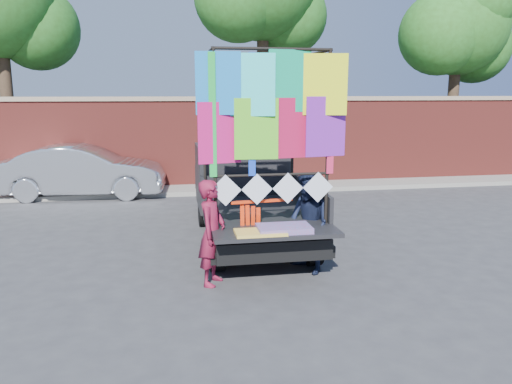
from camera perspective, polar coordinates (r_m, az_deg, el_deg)
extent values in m
plane|color=#38383A|center=(8.15, 4.47, -8.28)|extent=(90.00, 90.00, 0.00)
cube|color=maroon|center=(14.63, -2.25, 5.53)|extent=(30.00, 0.35, 2.50)
cube|color=gray|center=(14.56, -2.29, 10.63)|extent=(30.00, 0.45, 0.12)
cube|color=gray|center=(14.12, -1.83, 0.44)|extent=(30.00, 1.20, 0.12)
cylinder|color=#38281C|center=(16.29, -26.53, 9.19)|extent=(0.36, 0.36, 4.90)
sphere|color=#295E1A|center=(16.54, -23.68, 16.75)|extent=(2.40, 2.40, 2.40)
cylinder|color=#38281C|center=(15.90, 0.76, 11.34)|extent=(0.36, 0.36, 5.46)
sphere|color=#295E1A|center=(16.64, 3.75, 19.40)|extent=(2.40, 2.40, 2.40)
cylinder|color=#38281C|center=(18.26, 21.52, 9.14)|extent=(0.36, 0.36, 4.55)
sphere|color=#295E1A|center=(18.38, 22.13, 17.25)|extent=(3.20, 3.20, 3.20)
sphere|color=#295E1A|center=(19.13, 23.70, 14.91)|extent=(2.40, 2.40, 2.40)
sphere|color=#295E1A|center=(17.69, 20.28, 16.58)|extent=(2.60, 2.60, 2.60)
sphere|color=#295E1A|center=(18.12, 24.19, 19.27)|extent=(2.20, 2.20, 2.20)
cylinder|color=black|center=(10.38, -5.96, -2.10)|extent=(0.22, 0.66, 0.66)
cylinder|color=black|center=(7.80, -4.57, -6.63)|extent=(0.22, 0.66, 0.66)
cylinder|color=black|center=(10.60, 2.44, -1.77)|extent=(0.22, 0.66, 0.66)
cylinder|color=black|center=(8.09, 6.50, -6.03)|extent=(0.22, 0.66, 0.66)
cube|color=black|center=(9.09, -0.47, -2.89)|extent=(1.69, 4.18, 0.30)
cube|color=black|center=(8.31, 0.36, -2.28)|extent=(1.79, 2.29, 0.10)
cube|color=black|center=(8.15, -5.70, -1.02)|extent=(0.06, 2.29, 0.45)
cube|color=black|center=(8.45, 6.21, -0.58)|extent=(0.06, 2.29, 0.45)
cube|color=black|center=(9.34, -0.86, 0.63)|extent=(1.79, 0.06, 0.45)
cube|color=black|center=(10.27, -1.70, 1.89)|extent=(1.79, 1.59, 1.24)
cube|color=#8C9EAD|center=(9.78, -1.34, 3.76)|extent=(1.59, 0.06, 0.55)
cube|color=#8C9EAD|center=(10.97, -2.27, 3.54)|extent=(1.59, 0.10, 0.70)
cube|color=black|center=(11.38, -2.48, 1.54)|extent=(1.74, 0.89, 0.55)
cube|color=black|center=(6.98, 2.40, -4.77)|extent=(1.79, 0.55, 0.06)
cube|color=black|center=(7.31, 1.99, -7.13)|extent=(1.84, 0.15, 0.18)
cylinder|color=black|center=(6.96, -4.74, 5.83)|extent=(0.05, 0.05, 2.49)
cylinder|color=black|center=(9.03, -5.95, 7.07)|extent=(0.05, 0.05, 2.49)
cylinder|color=black|center=(7.29, 8.21, 6.00)|extent=(0.05, 0.05, 2.49)
cylinder|color=black|center=(9.29, 4.21, 7.22)|extent=(0.05, 0.05, 2.49)
cylinder|color=black|center=(7.07, 1.96, 16.04)|extent=(1.69, 0.04, 0.04)
cylinder|color=black|center=(9.12, -0.82, 14.99)|extent=(1.69, 0.04, 0.04)
cylinder|color=black|center=(7.99, -5.59, 15.45)|extent=(0.04, 2.14, 0.04)
cylinder|color=black|center=(8.28, 6.16, 15.30)|extent=(0.04, 2.14, 0.04)
cylinder|color=black|center=(7.14, 1.86, 1.98)|extent=(1.69, 0.04, 0.04)
cube|color=#187DD8|center=(6.91, -4.24, 12.41)|extent=(0.62, 0.01, 0.85)
cube|color=#30E8E6|center=(6.94, -0.02, 12.43)|extent=(0.62, 0.01, 0.85)
cube|color=#0CAA75|center=(7.08, 3.98, 12.39)|extent=(0.62, 0.01, 0.85)
cube|color=#EFFF1A|center=(7.18, 8.01, 12.29)|extent=(0.62, 0.01, 0.85)
cube|color=#CE166A|center=(6.93, -4.16, 7.06)|extent=(0.62, 0.01, 0.85)
cube|color=#5DD525|center=(6.96, -0.02, 7.11)|extent=(0.62, 0.01, 0.85)
cube|color=#B91543|center=(7.10, 3.91, 7.16)|extent=(0.62, 0.01, 0.85)
cube|color=purple|center=(7.20, 7.86, 7.14)|extent=(0.62, 0.01, 0.85)
cube|color=green|center=(6.89, -5.00, 8.68)|extent=(0.10, 0.01, 1.69)
cube|color=#D6234E|center=(7.23, 8.62, 8.72)|extent=(0.10, 0.01, 1.69)
cube|color=blue|center=(6.96, -0.46, 8.75)|extent=(0.10, 0.01, 1.69)
cube|color=white|center=(7.04, -3.49, 0.19)|extent=(0.45, 0.01, 0.45)
cube|color=white|center=(7.11, 0.12, 0.31)|extent=(0.45, 0.01, 0.45)
cube|color=white|center=(7.20, 3.66, 0.43)|extent=(0.45, 0.01, 0.45)
cube|color=white|center=(7.31, 7.09, 0.54)|extent=(0.45, 0.01, 0.45)
cube|color=#CD2D60|center=(6.98, 3.21, -4.18)|extent=(0.75, 0.45, 0.08)
cube|color=#F6CE4D|center=(6.85, 0.49, -4.64)|extent=(0.70, 0.40, 0.04)
imported|color=silver|center=(13.91, -19.16, 2.28)|extent=(4.28, 1.74, 1.38)
imported|color=maroon|center=(7.16, -5.05, -4.65)|extent=(0.56, 0.66, 1.53)
imported|color=#151C36|center=(7.64, 6.06, -3.59)|extent=(0.83, 0.92, 1.54)
cube|color=#F3330D|center=(7.27, 0.70, -1.04)|extent=(0.93, 0.14, 0.04)
cube|color=#F3330D|center=(7.27, -1.57, -3.43)|extent=(0.06, 0.02, 0.54)
cube|color=#F3330D|center=(7.29, -0.95, -3.55)|extent=(0.06, 0.02, 0.54)
cube|color=#F3330D|center=(7.31, -0.34, -3.68)|extent=(0.06, 0.02, 0.54)
cube|color=#F3330D|center=(7.32, 0.26, -3.80)|extent=(0.06, 0.02, 0.54)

